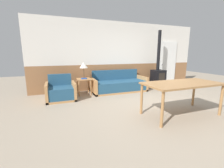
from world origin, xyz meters
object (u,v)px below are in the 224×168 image
(armchair, at_px, (61,92))
(table_lamp, at_px, (84,66))
(side_table, at_px, (84,82))
(wood_stove, at_px, (158,74))
(dining_table, at_px, (182,86))
(couch, at_px, (119,85))

(armchair, distance_m, table_lamp, 1.23)
(side_table, height_order, wood_stove, wood_stove)
(table_lamp, relative_size, wood_stove, 0.24)
(dining_table, xyz_separation_m, wood_stove, (1.37, 2.65, -0.10))
(couch, relative_size, wood_stove, 0.88)
(couch, relative_size, side_table, 3.64)
(couch, bearing_deg, side_table, 179.31)
(table_lamp, xyz_separation_m, dining_table, (1.79, -2.73, -0.33))
(side_table, distance_m, dining_table, 3.22)
(armchair, xyz_separation_m, wood_stove, (3.99, 0.38, 0.35))
(wood_stove, bearing_deg, couch, -179.44)
(couch, distance_m, wood_stove, 1.87)
(table_lamp, bearing_deg, dining_table, -56.79)
(side_table, height_order, dining_table, dining_table)
(couch, bearing_deg, dining_table, -80.03)
(couch, height_order, wood_stove, wood_stove)
(armchair, relative_size, side_table, 1.54)
(wood_stove, bearing_deg, dining_table, -117.37)
(wood_stove, bearing_deg, armchair, -174.62)
(couch, distance_m, side_table, 1.37)
(armchair, xyz_separation_m, table_lamp, (0.83, 0.46, 0.78))
(side_table, bearing_deg, couch, -0.69)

